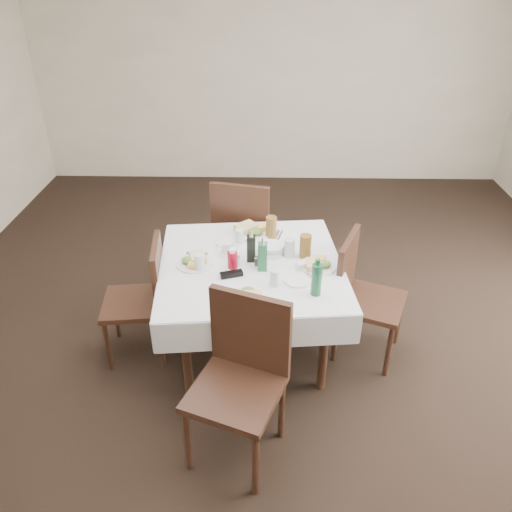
{
  "coord_description": "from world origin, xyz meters",
  "views": [
    {
      "loc": [
        -0.09,
        -2.93,
        2.59
      ],
      "look_at": [
        -0.15,
        0.06,
        0.8
      ],
      "focal_mm": 35.0,
      "sensor_mm": 36.0,
      "label": 1
    }
  ],
  "objects_px": {
    "chair_south": "(242,369)",
    "bread_basket": "(271,249)",
    "chair_north": "(244,228)",
    "chair_east": "(360,290)",
    "oil_cruet_dark": "(251,247)",
    "green_bottle": "(317,279)",
    "ketchup_bottle": "(232,259)",
    "coffee_mug": "(228,249)",
    "oil_cruet_green": "(263,255)",
    "chair_west": "(145,293)",
    "water_s": "(275,278)",
    "water_e": "(289,248)",
    "water_w": "(200,262)",
    "dining_table": "(251,273)",
    "water_n": "(239,237)"
  },
  "relations": [
    {
      "from": "chair_north",
      "to": "water_e",
      "type": "height_order",
      "value": "chair_north"
    },
    {
      "from": "dining_table",
      "to": "water_n",
      "type": "distance_m",
      "value": 0.32
    },
    {
      "from": "bread_basket",
      "to": "dining_table",
      "type": "bearing_deg",
      "value": -134.35
    },
    {
      "from": "chair_west",
      "to": "oil_cruet_dark",
      "type": "bearing_deg",
      "value": 6.0
    },
    {
      "from": "water_s",
      "to": "water_e",
      "type": "xyz_separation_m",
      "value": [
        0.11,
        0.37,
        0.01
      ]
    },
    {
      "from": "chair_south",
      "to": "ketchup_bottle",
      "type": "bearing_deg",
      "value": 97.13
    },
    {
      "from": "coffee_mug",
      "to": "chair_west",
      "type": "bearing_deg",
      "value": -164.49
    },
    {
      "from": "water_e",
      "to": "coffee_mug",
      "type": "relative_size",
      "value": 0.96
    },
    {
      "from": "water_e",
      "to": "oil_cruet_dark",
      "type": "height_order",
      "value": "oil_cruet_dark"
    },
    {
      "from": "oil_cruet_green",
      "to": "green_bottle",
      "type": "distance_m",
      "value": 0.44
    },
    {
      "from": "chair_north",
      "to": "chair_west",
      "type": "xyz_separation_m",
      "value": [
        -0.67,
        -0.9,
        -0.07
      ]
    },
    {
      "from": "water_s",
      "to": "oil_cruet_green",
      "type": "relative_size",
      "value": 0.43
    },
    {
      "from": "water_n",
      "to": "coffee_mug",
      "type": "bearing_deg",
      "value": -115.79
    },
    {
      "from": "water_e",
      "to": "water_s",
      "type": "bearing_deg",
      "value": -106.23
    },
    {
      "from": "oil_cruet_green",
      "to": "ketchup_bottle",
      "type": "bearing_deg",
      "value": 174.4
    },
    {
      "from": "water_n",
      "to": "ketchup_bottle",
      "type": "distance_m",
      "value": 0.33
    },
    {
      "from": "chair_west",
      "to": "oil_cruet_green",
      "type": "relative_size",
      "value": 3.55
    },
    {
      "from": "chair_south",
      "to": "water_e",
      "type": "height_order",
      "value": "chair_south"
    },
    {
      "from": "chair_south",
      "to": "water_w",
      "type": "height_order",
      "value": "chair_south"
    },
    {
      "from": "coffee_mug",
      "to": "oil_cruet_dark",
      "type": "bearing_deg",
      "value": -26.53
    },
    {
      "from": "water_s",
      "to": "coffee_mug",
      "type": "bearing_deg",
      "value": 130.51
    },
    {
      "from": "bread_basket",
      "to": "green_bottle",
      "type": "xyz_separation_m",
      "value": [
        0.28,
        -0.51,
        0.08
      ]
    },
    {
      "from": "oil_cruet_dark",
      "to": "coffee_mug",
      "type": "height_order",
      "value": "oil_cruet_dark"
    },
    {
      "from": "ketchup_bottle",
      "to": "chair_south",
      "type": "bearing_deg",
      "value": -82.87
    },
    {
      "from": "chair_east",
      "to": "coffee_mug",
      "type": "height_order",
      "value": "chair_east"
    },
    {
      "from": "dining_table",
      "to": "water_w",
      "type": "distance_m",
      "value": 0.39
    },
    {
      "from": "chair_north",
      "to": "water_e",
      "type": "xyz_separation_m",
      "value": [
        0.36,
        -0.75,
        0.24
      ]
    },
    {
      "from": "chair_south",
      "to": "water_w",
      "type": "xyz_separation_m",
      "value": [
        -0.32,
        0.76,
        0.24
      ]
    },
    {
      "from": "oil_cruet_green",
      "to": "bread_basket",
      "type": "bearing_deg",
      "value": 74.52
    },
    {
      "from": "water_n",
      "to": "oil_cruet_green",
      "type": "height_order",
      "value": "oil_cruet_green"
    },
    {
      "from": "green_bottle",
      "to": "bread_basket",
      "type": "bearing_deg",
      "value": 118.67
    },
    {
      "from": "ketchup_bottle",
      "to": "green_bottle",
      "type": "relative_size",
      "value": 0.57
    },
    {
      "from": "oil_cruet_dark",
      "to": "oil_cruet_green",
      "type": "relative_size",
      "value": 0.95
    },
    {
      "from": "chair_south",
      "to": "bread_basket",
      "type": "relative_size",
      "value": 5.18
    },
    {
      "from": "chair_east",
      "to": "water_n",
      "type": "height_order",
      "value": "chair_east"
    },
    {
      "from": "water_s",
      "to": "water_e",
      "type": "distance_m",
      "value": 0.38
    },
    {
      "from": "green_bottle",
      "to": "coffee_mug",
      "type": "bearing_deg",
      "value": 140.7
    },
    {
      "from": "chair_south",
      "to": "ketchup_bottle",
      "type": "height_order",
      "value": "chair_south"
    },
    {
      "from": "dining_table",
      "to": "water_n",
      "type": "bearing_deg",
      "value": 108.88
    },
    {
      "from": "water_s",
      "to": "water_e",
      "type": "bearing_deg",
      "value": 73.77
    },
    {
      "from": "water_s",
      "to": "green_bottle",
      "type": "relative_size",
      "value": 0.44
    },
    {
      "from": "bread_basket",
      "to": "coffee_mug",
      "type": "distance_m",
      "value": 0.31
    },
    {
      "from": "chair_north",
      "to": "ketchup_bottle",
      "type": "height_order",
      "value": "chair_north"
    },
    {
      "from": "water_e",
      "to": "chair_east",
      "type": "bearing_deg",
      "value": -10.4
    },
    {
      "from": "chair_east",
      "to": "oil_cruet_dark",
      "type": "relative_size",
      "value": 3.85
    },
    {
      "from": "chair_west",
      "to": "ketchup_bottle",
      "type": "relative_size",
      "value": 6.34
    },
    {
      "from": "oil_cruet_dark",
      "to": "green_bottle",
      "type": "bearing_deg",
      "value": -43.43
    },
    {
      "from": "chair_west",
      "to": "ketchup_bottle",
      "type": "height_order",
      "value": "chair_west"
    },
    {
      "from": "water_n",
      "to": "oil_cruet_dark",
      "type": "bearing_deg",
      "value": -68.29
    },
    {
      "from": "chair_north",
      "to": "chair_east",
      "type": "xyz_separation_m",
      "value": [
        0.87,
        -0.84,
        -0.05
      ]
    }
  ]
}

